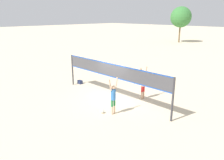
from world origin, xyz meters
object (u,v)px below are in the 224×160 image
at_px(volleyball_net, 112,73).
at_px(player_spiker, 113,95).
at_px(tree_left_cluster, 181,17).
at_px(gear_bag, 80,82).
at_px(player_blocker, 143,82).
at_px(volleyball, 102,111).

bearing_deg(volleyball_net, player_spiker, -43.08).
bearing_deg(player_spiker, tree_left_cluster, 23.20).
bearing_deg(gear_bag, player_blocker, 9.76).
xyz_separation_m(volleyball_net, gear_bag, (-4.30, 0.54, -1.66)).
height_order(volleyball, tree_left_cluster, tree_left_cluster).
xyz_separation_m(player_blocker, gear_bag, (-5.71, -0.98, -1.03)).
bearing_deg(volleyball_net, player_blocker, 47.12).
bearing_deg(volleyball, gear_bag, 155.47).
height_order(volleyball_net, player_blocker, volleyball_net).
bearing_deg(player_blocker, player_spiker, 4.88).
bearing_deg(volleyball, player_blocker, 86.14).
relative_size(volleyball_net, tree_left_cluster, 1.28).
xyz_separation_m(player_spiker, gear_bag, (-5.98, 2.11, -0.98)).
bearing_deg(player_blocker, volleyball, -3.86).
distance_m(volleyball_net, tree_left_cluster, 34.75).
relative_size(volleyball_net, player_blocker, 4.12).
relative_size(volleyball, gear_bag, 0.54).
bearing_deg(player_spiker, volleyball_net, 46.92).
xyz_separation_m(volleyball_net, player_spiker, (1.68, -1.57, -0.67)).
height_order(volleyball_net, tree_left_cluster, tree_left_cluster).
bearing_deg(tree_left_cluster, gear_bag, -75.00).
relative_size(volleyball_net, player_spiker, 4.27).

